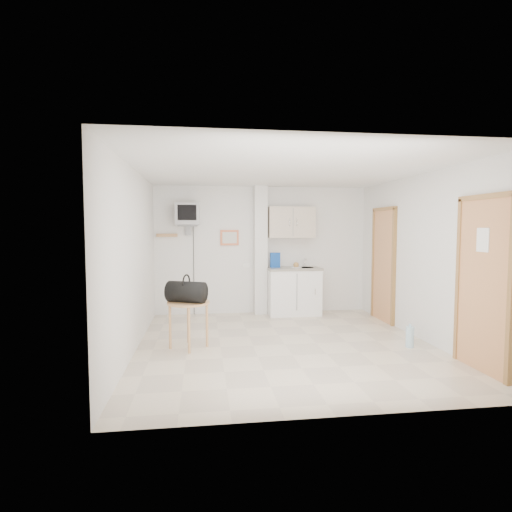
{
  "coord_description": "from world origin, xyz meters",
  "views": [
    {
      "loc": [
        -1.17,
        -5.58,
        1.69
      ],
      "look_at": [
        -0.34,
        0.6,
        1.25
      ],
      "focal_mm": 28.0,
      "sensor_mm": 36.0,
      "label": 1
    }
  ],
  "objects": [
    {
      "name": "crt_television",
      "position": [
        -1.45,
        2.02,
        1.94
      ],
      "size": [
        0.44,
        0.45,
        2.15
      ],
      "color": "slate",
      "rests_on": "ground"
    },
    {
      "name": "ground",
      "position": [
        0.0,
        0.0,
        0.0
      ],
      "size": [
        4.5,
        4.5,
        0.0
      ],
      "primitive_type": "plane",
      "color": "beige",
      "rests_on": "ground"
    },
    {
      "name": "water_bottle",
      "position": [
        1.73,
        -0.36,
        0.15
      ],
      "size": [
        0.11,
        0.11,
        0.33
      ],
      "color": "#A4CDDF",
      "rests_on": "ground"
    },
    {
      "name": "round_table",
      "position": [
        -1.38,
        0.03,
        0.57
      ],
      "size": [
        0.59,
        0.59,
        0.66
      ],
      "rotation": [
        0.0,
        0.0,
        0.05
      ],
      "color": "tan",
      "rests_on": "ground"
    },
    {
      "name": "room_envelope",
      "position": [
        0.24,
        0.09,
        1.54
      ],
      "size": [
        4.24,
        4.54,
        2.55
      ],
      "color": "white",
      "rests_on": "ground"
    },
    {
      "name": "duffel_bag",
      "position": [
        -1.4,
        -0.02,
        0.81
      ],
      "size": [
        0.6,
        0.48,
        0.39
      ],
      "rotation": [
        0.0,
        0.0,
        -0.41
      ],
      "color": "black",
      "rests_on": "round_table"
    },
    {
      "name": "kitchenette",
      "position": [
        0.57,
        2.0,
        0.8
      ],
      "size": [
        1.03,
        0.58,
        2.1
      ],
      "color": "white",
      "rests_on": "ground"
    }
  ]
}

